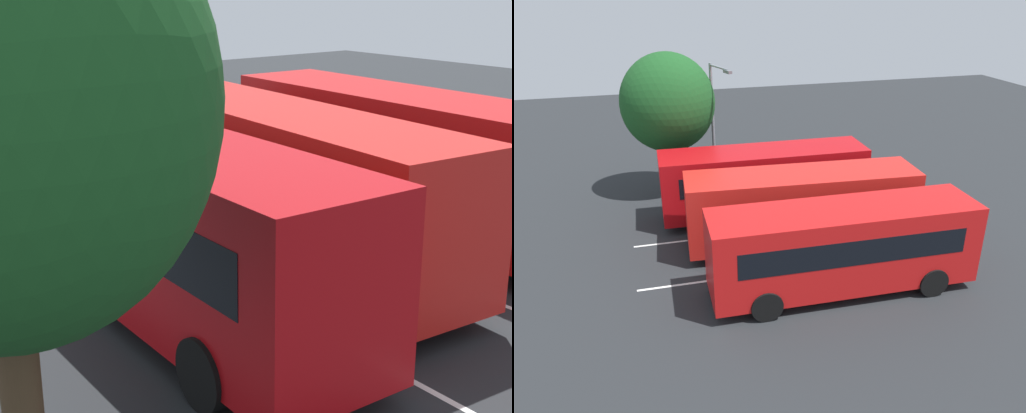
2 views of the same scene
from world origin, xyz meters
The scene contains 9 objects.
ground_plane centered at (0.00, 0.00, 0.00)m, with size 68.08×68.08×0.00m, color #232628.
bus_far_left centered at (0.40, -3.52, 1.81)m, with size 9.69×2.82×3.28m.
bus_center_left centered at (0.12, 0.16, 1.81)m, with size 9.77×3.16×3.28m.
bus_center_right centered at (-0.64, 3.48, 1.81)m, with size 9.70×2.83×3.28m.
pedestrian centered at (6.81, 3.19, 1.00)m, with size 0.43×0.43×1.70m.
street_lamp centered at (-2.23, 7.53, 3.85)m, with size 0.78×2.16×6.64m.
depot_tree centered at (-4.53, 7.59, 4.79)m, with size 4.71×4.24×7.28m.
lane_stripe_outer_left centered at (0.00, -1.73, 0.00)m, with size 13.78×0.12×0.01m, color silver.
lane_stripe_inner_left centered at (0.00, 1.73, 0.00)m, with size 13.78×0.12×0.01m, color silver.
Camera 2 is at (-6.41, -18.19, 10.55)m, focal length 35.83 mm.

